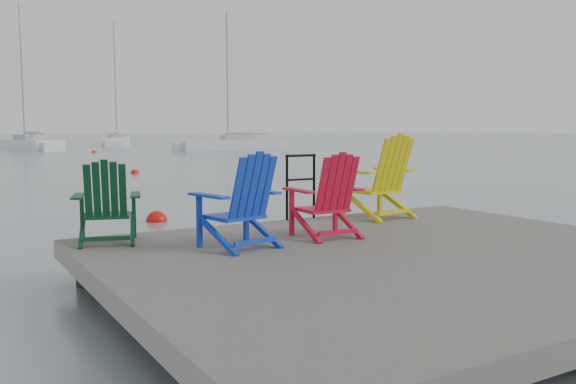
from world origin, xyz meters
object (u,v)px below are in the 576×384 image
buoy_b (135,173)px  buoy_d (94,153)px  sailboat_mid (117,142)px  chair_blue (242,201)px  buoy_a (157,221)px  sailboat_near (27,145)px  handrail (301,180)px  chair_green (107,202)px  buoy_c (274,160)px  chair_yellow (381,177)px  sailboat_far (233,145)px  chair_red (328,196)px

buoy_b → buoy_d: (3.37, 21.30, 0.00)m
sailboat_mid → buoy_d: 18.54m
chair_blue → buoy_a: (0.87, 5.41, -1.00)m
sailboat_near → handrail: bearing=-108.0°
handrail → chair_green: (-2.77, -0.46, -0.09)m
buoy_b → buoy_c: size_ratio=0.89×
sailboat_near → buoy_a: (-3.43, -42.90, -0.35)m
chair_yellow → sailboat_near: bearing=81.8°
sailboat_far → buoy_b: sailboat_far is taller
chair_blue → sailboat_near: (4.31, 48.31, -0.64)m
chair_red → buoy_c: bearing=64.4°
handrail → buoy_a: (-0.75, 3.96, -1.04)m
handrail → chair_yellow: size_ratio=0.78×
chair_red → handrail: bearing=72.8°
handrail → chair_yellow: bearing=-26.3°
buoy_b → buoy_d: 21.56m
buoy_b → sailboat_far: bearing=56.1°
chair_green → chair_blue: bearing=-23.7°
chair_green → sailboat_near: sailboat_near is taller
handrail → chair_red: (-0.50, -1.40, -0.06)m
sailboat_mid → buoy_a: size_ratio=31.52×
chair_yellow → buoy_c: (11.33, 23.27, -1.08)m
buoy_a → buoy_c: size_ratio=1.03×
buoy_a → buoy_d: bearing=78.9°
sailboat_mid → sailboat_far: size_ratio=1.11×
chair_blue → chair_red: size_ratio=1.03×
sailboat_near → buoy_d: 9.85m
buoy_b → chair_yellow: bearing=-95.1°
chair_red → sailboat_mid: bearing=79.7°
handrail → buoy_a: bearing=100.7°
buoy_a → buoy_d: buoy_a is taller
chair_blue → chair_yellow: bearing=8.6°
buoy_a → buoy_d: (6.62, 33.59, 0.00)m
sailboat_mid → sailboat_near: bearing=-122.5°
chair_green → buoy_d: 38.99m
sailboat_near → buoy_c: bearing=-82.9°
chair_yellow → buoy_d: size_ratio=3.20×
chair_yellow → sailboat_near: sailboat_near is taller
buoy_d → buoy_a: bearing=-101.1°
handrail → buoy_d: (5.87, 37.55, -1.04)m
chair_red → buoy_a: chair_red is taller
handrail → sailboat_far: size_ratio=0.08×
buoy_d → handrail: bearing=-98.9°
sailboat_far → buoy_c: size_ratio=29.19×
chair_red → chair_yellow: 1.76m
chair_blue → chair_yellow: (2.64, 0.94, 0.08)m
chair_green → buoy_c: bearing=73.7°
chair_yellow → sailboat_mid: (11.16, 55.48, -0.72)m
sailboat_mid → chair_yellow: bearing=-84.4°
chair_green → chair_red: size_ratio=0.94×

